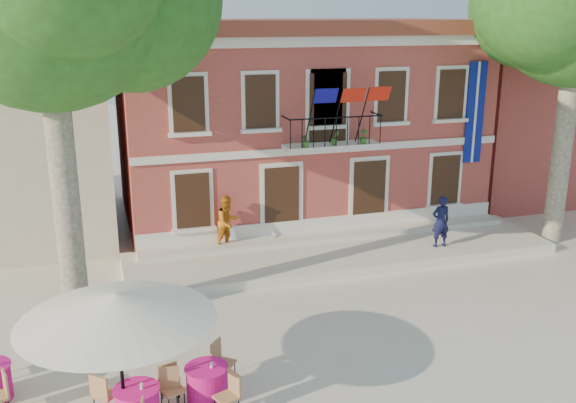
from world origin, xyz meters
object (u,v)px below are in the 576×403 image
Objects in this scene: pedestrian_navy at (441,221)px; patio_umbrella at (116,307)px; pedestrian_orange at (228,222)px; cafe_table_1 at (207,382)px.

patio_umbrella is at bearing 31.37° from pedestrian_navy.
pedestrian_navy is (10.50, 6.33, -1.31)m from patio_umbrella.
patio_umbrella is 12.33m from pedestrian_navy.
patio_umbrella is 2.14× the size of pedestrian_navy.
cafe_table_1 is at bearing -132.29° from pedestrian_orange.
patio_umbrella is 2.00× the size of cafe_table_1.
pedestrian_navy is 0.98× the size of pedestrian_orange.
pedestrian_orange reaches higher than cafe_table_1.
pedestrian_orange is (-6.70, 1.90, 0.02)m from pedestrian_navy.
pedestrian_navy is 0.93× the size of cafe_table_1.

